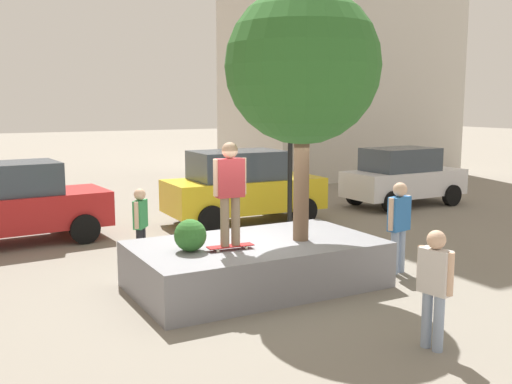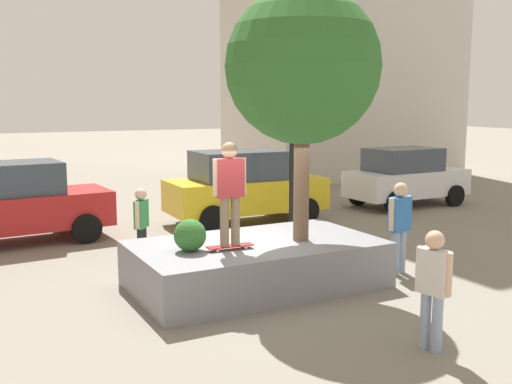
% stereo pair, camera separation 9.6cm
% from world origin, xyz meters
% --- Properties ---
extents(ground_plane, '(120.00, 120.00, 0.00)m').
position_xyz_m(ground_plane, '(0.00, 0.00, 0.00)').
color(ground_plane, gray).
extents(planter_ledge, '(4.35, 2.50, 0.82)m').
position_xyz_m(planter_ledge, '(0.21, -0.07, 0.41)').
color(planter_ledge, gray).
rests_on(planter_ledge, ground).
extents(plaza_tree, '(2.72, 2.72, 4.45)m').
position_xyz_m(plaza_tree, '(0.99, -0.33, 3.89)').
color(plaza_tree, brown).
rests_on(plaza_tree, planter_ledge).
extents(boxwood_shrub, '(0.54, 0.54, 0.54)m').
position_xyz_m(boxwood_shrub, '(-1.07, -0.15, 1.09)').
color(boxwood_shrub, '#2D6628').
rests_on(boxwood_shrub, planter_ledge).
extents(skateboard, '(0.81, 0.27, 0.07)m').
position_xyz_m(skateboard, '(-0.44, -0.37, 0.88)').
color(skateboard, '#A51E1E').
rests_on(skateboard, planter_ledge).
extents(skateboarder, '(0.59, 0.27, 1.75)m').
position_xyz_m(skateboarder, '(-0.44, -0.37, 1.90)').
color(skateboarder, '#847056').
rests_on(skateboarder, skateboard).
extents(sedan_parked, '(4.23, 2.16, 1.92)m').
position_xyz_m(sedan_parked, '(-3.19, 5.49, 0.97)').
color(sedan_parked, '#B21E1E').
rests_on(sedan_parked, ground).
extents(taxi_cab, '(4.33, 2.09, 1.99)m').
position_xyz_m(taxi_cab, '(2.60, 5.13, 1.01)').
color(taxi_cab, gold).
rests_on(taxi_cab, ground).
extents(police_car, '(4.06, 2.00, 1.86)m').
position_xyz_m(police_car, '(8.39, 5.15, 0.94)').
color(police_car, white).
rests_on(police_car, ground).
extents(traffic_light_corner, '(0.37, 0.37, 4.56)m').
position_xyz_m(traffic_light_corner, '(3.00, 3.31, 3.11)').
color(traffic_light_corner, black).
rests_on(traffic_light_corner, ground).
extents(passerby_with_bag, '(0.26, 0.55, 1.63)m').
position_xyz_m(passerby_with_bag, '(0.98, -3.63, 0.94)').
color(passerby_with_bag, '#8C9EB7').
rests_on(passerby_with_bag, ground).
extents(bystander_watching, '(0.59, 0.29, 1.78)m').
position_xyz_m(bystander_watching, '(3.03, -0.64, 1.03)').
color(bystander_watching, '#8C9EB7').
rests_on(bystander_watching, ground).
extents(pedestrian_crossing, '(0.39, 0.44, 1.55)m').
position_xyz_m(pedestrian_crossing, '(-1.12, 2.45, 0.90)').
color(pedestrian_crossing, black).
rests_on(pedestrian_crossing, ground).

